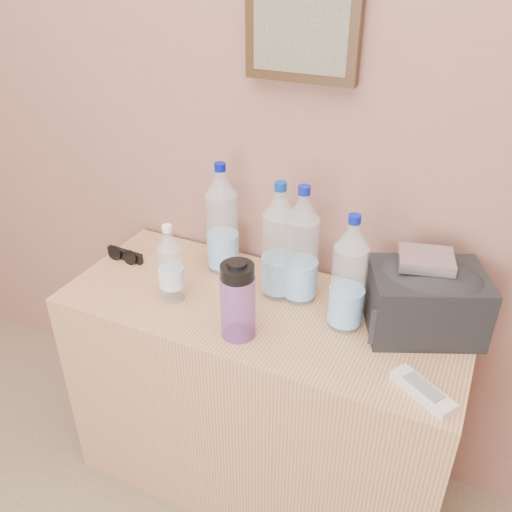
# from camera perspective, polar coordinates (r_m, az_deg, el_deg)

# --- Properties ---
(picture_frame) EXTENTS (0.30, 0.03, 0.25)m
(picture_frame) POSITION_cam_1_polar(r_m,az_deg,el_deg) (1.46, 4.85, 22.61)
(picture_frame) COLOR #382311
(picture_frame) RESTS_ON room_shell
(dresser) EXTENTS (1.14, 0.47, 0.71)m
(dresser) POSITION_cam_1_polar(r_m,az_deg,el_deg) (1.75, 0.49, -14.69)
(dresser) COLOR tan
(dresser) RESTS_ON ground
(pet_large_a) EXTENTS (0.09, 0.09, 0.34)m
(pet_large_a) POSITION_cam_1_polar(r_m,az_deg,el_deg) (1.62, -3.59, 3.37)
(pet_large_a) COLOR white
(pet_large_a) RESTS_ON dresser
(pet_large_b) EXTENTS (0.09, 0.09, 0.34)m
(pet_large_b) POSITION_cam_1_polar(r_m,az_deg,el_deg) (1.50, 2.44, 0.97)
(pet_large_b) COLOR silver
(pet_large_b) RESTS_ON dresser
(pet_large_c) EXTENTS (0.09, 0.09, 0.34)m
(pet_large_c) POSITION_cam_1_polar(r_m,az_deg,el_deg) (1.48, 4.79, 0.53)
(pet_large_c) COLOR #A9C8D6
(pet_large_c) RESTS_ON dresser
(pet_large_d) EXTENTS (0.09, 0.09, 0.32)m
(pet_large_d) POSITION_cam_1_polar(r_m,az_deg,el_deg) (1.39, 9.70, -2.42)
(pet_large_d) COLOR silver
(pet_large_d) RESTS_ON dresser
(pet_small) EXTENTS (0.07, 0.07, 0.23)m
(pet_small) POSITION_cam_1_polar(r_m,az_deg,el_deg) (1.51, -8.97, -1.20)
(pet_small) COLOR silver
(pet_small) RESTS_ON dresser
(nalgene_bottle) EXTENTS (0.09, 0.09, 0.22)m
(nalgene_bottle) POSITION_cam_1_polar(r_m,az_deg,el_deg) (1.36, -1.92, -4.64)
(nalgene_bottle) COLOR purple
(nalgene_bottle) RESTS_ON dresser
(sunglasses) EXTENTS (0.13, 0.05, 0.03)m
(sunglasses) POSITION_cam_1_polar(r_m,az_deg,el_deg) (1.77, -13.59, 0.12)
(sunglasses) COLOR black
(sunglasses) RESTS_ON dresser
(ac_remote) EXTENTS (0.16, 0.13, 0.02)m
(ac_remote) POSITION_cam_1_polar(r_m,az_deg,el_deg) (1.31, 17.14, -13.43)
(ac_remote) COLOR silver
(ac_remote) RESTS_ON dresser
(toiletry_bag) EXTENTS (0.34, 0.30, 0.19)m
(toiletry_bag) POSITION_cam_1_polar(r_m,az_deg,el_deg) (1.45, 17.45, -4.25)
(toiletry_bag) COLOR black
(toiletry_bag) RESTS_ON dresser
(foil_packet) EXTENTS (0.15, 0.14, 0.03)m
(foil_packet) POSITION_cam_1_polar(r_m,az_deg,el_deg) (1.40, 17.47, -0.36)
(foil_packet) COLOR silver
(foil_packet) RESTS_ON toiletry_bag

